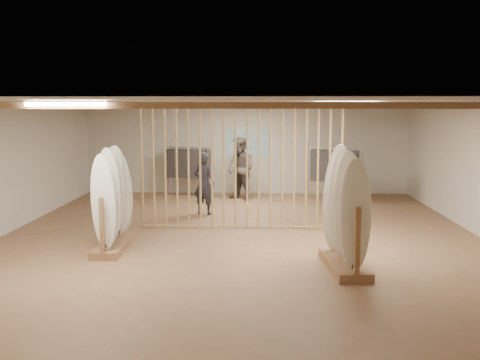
{
  "coord_description": "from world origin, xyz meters",
  "views": [
    {
      "loc": [
        0.39,
        -11.46,
        2.7
      ],
      "look_at": [
        0.0,
        0.0,
        1.2
      ],
      "focal_mm": 42.0,
      "sensor_mm": 36.0,
      "label": 1
    }
  ],
  "objects_px": {
    "shopper_a": "(204,179)",
    "clothing_rack_b": "(335,166)",
    "rack_left": "(113,215)",
    "rack_right": "(345,229)",
    "clothing_rack_a": "(189,164)",
    "shopper_b": "(241,165)"
  },
  "relations": [
    {
      "from": "shopper_a",
      "to": "clothing_rack_b",
      "type": "bearing_deg",
      "value": -125.4
    },
    {
      "from": "rack_left",
      "to": "clothing_rack_b",
      "type": "bearing_deg",
      "value": 45.38
    },
    {
      "from": "rack_right",
      "to": "clothing_rack_b",
      "type": "relative_size",
      "value": 1.27
    },
    {
      "from": "clothing_rack_a",
      "to": "shopper_a",
      "type": "bearing_deg",
      "value": -59.05
    },
    {
      "from": "rack_left",
      "to": "shopper_a",
      "type": "xyz_separation_m",
      "value": [
        1.42,
        3.42,
        0.25
      ]
    },
    {
      "from": "rack_right",
      "to": "clothing_rack_a",
      "type": "bearing_deg",
      "value": 110.33
    },
    {
      "from": "clothing_rack_b",
      "to": "clothing_rack_a",
      "type": "bearing_deg",
      "value": -170.49
    },
    {
      "from": "clothing_rack_b",
      "to": "shopper_b",
      "type": "bearing_deg",
      "value": -161.97
    },
    {
      "from": "rack_right",
      "to": "shopper_b",
      "type": "relative_size",
      "value": 0.96
    },
    {
      "from": "clothing_rack_b",
      "to": "rack_left",
      "type": "bearing_deg",
      "value": -111.12
    },
    {
      "from": "rack_left",
      "to": "clothing_rack_b",
      "type": "distance_m",
      "value": 7.39
    },
    {
      "from": "rack_right",
      "to": "shopper_b",
      "type": "bearing_deg",
      "value": 101.16
    },
    {
      "from": "clothing_rack_b",
      "to": "shopper_a",
      "type": "relative_size",
      "value": 0.88
    },
    {
      "from": "rack_left",
      "to": "shopper_a",
      "type": "height_order",
      "value": "rack_left"
    },
    {
      "from": "shopper_b",
      "to": "clothing_rack_b",
      "type": "bearing_deg",
      "value": 39.48
    },
    {
      "from": "clothing_rack_a",
      "to": "shopper_a",
      "type": "xyz_separation_m",
      "value": [
        0.76,
        -2.93,
        -0.1
      ]
    },
    {
      "from": "rack_left",
      "to": "clothing_rack_a",
      "type": "xyz_separation_m",
      "value": [
        0.66,
        6.35,
        0.35
      ]
    },
    {
      "from": "rack_left",
      "to": "clothing_rack_a",
      "type": "height_order",
      "value": "rack_left"
    },
    {
      "from": "rack_right",
      "to": "shopper_b",
      "type": "xyz_separation_m",
      "value": [
        -1.96,
        6.91,
        0.37
      ]
    },
    {
      "from": "shopper_b",
      "to": "shopper_a",
      "type": "bearing_deg",
      "value": -68.65
    },
    {
      "from": "clothing_rack_b",
      "to": "shopper_b",
      "type": "distance_m",
      "value": 2.7
    },
    {
      "from": "rack_left",
      "to": "shopper_a",
      "type": "distance_m",
      "value": 3.71
    }
  ]
}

